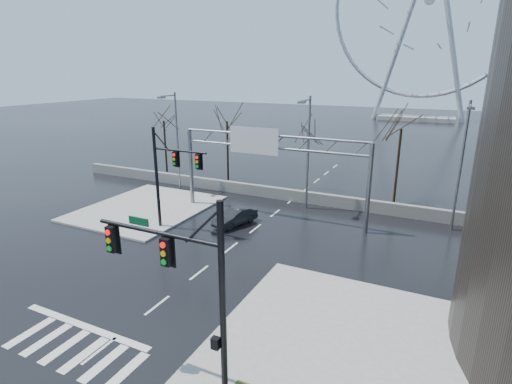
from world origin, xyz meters
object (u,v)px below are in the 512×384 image
Objects in this scene: car at (235,217)px; signal_mast_near at (189,279)px; sign_gantry at (267,157)px; signal_mast_far at (168,170)px; ferris_wheel at (429,8)px.

signal_mast_near is at bearing -49.75° from car.
sign_gantry reaches higher than car.
car is (4.00, 3.12, -4.17)m from signal_mast_far.
sign_gantry is at bearing 106.19° from signal_mast_near.
signal_mast_near reaches higher than sign_gantry.
car is at bearing -117.39° from sign_gantry.
car is (-6.87, -82.92, -25.47)m from ferris_wheel.
sign_gantry is 0.32× the size of ferris_wheel.
car is at bearing 37.97° from signal_mast_far.
signal_mast_near is at bearing -73.81° from sign_gantry.
signal_mast_near is 0.16× the size of ferris_wheel.
ferris_wheel reaches higher than signal_mast_near.
ferris_wheel is 12.67× the size of car.
ferris_wheel reaches higher than sign_gantry.
sign_gantry is 4.07× the size of car.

